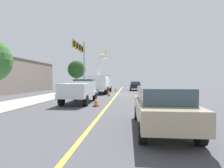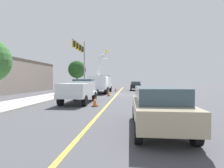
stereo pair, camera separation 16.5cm
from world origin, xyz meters
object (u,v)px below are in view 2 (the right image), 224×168
object	(u,v)px
traffic_cone_mid_rear	(116,89)
passing_minivan	(135,85)
trailing_sedan	(158,105)
traffic_cone_mid_front	(109,93)
traffic_signal_mast	(81,55)
traffic_cone_leading	(95,102)
utility_bucket_truck	(101,82)
service_pickup_truck	(79,90)

from	to	relation	value
traffic_cone_mid_rear	passing_minivan	bearing A→B (deg)	-38.70
trailing_sedan	traffic_cone_mid_rear	world-z (taller)	trailing_sedan
traffic_cone_mid_front	traffic_cone_mid_rear	size ratio (longest dim) A/B	1.06
passing_minivan	traffic_signal_mast	distance (m)	11.73
trailing_sedan	traffic_cone_mid_front	size ratio (longest dim) A/B	6.60
passing_minivan	traffic_cone_leading	world-z (taller)	passing_minivan
traffic_cone_leading	traffic_cone_mid_front	size ratio (longest dim) A/B	0.96
passing_minivan	traffic_cone_mid_front	world-z (taller)	passing_minivan
passing_minivan	traffic_cone_leading	distance (m)	21.44
traffic_cone_mid_front	traffic_signal_mast	bearing A→B (deg)	47.68
traffic_cone_mid_front	trailing_sedan	bearing A→B (deg)	-154.39
traffic_cone_mid_front	traffic_cone_mid_rear	bearing A→B (deg)	10.53
passing_minivan	traffic_signal_mast	world-z (taller)	traffic_signal_mast
traffic_cone_leading	traffic_cone_mid_front	xyz separation A→B (m)	(8.46, 1.67, 0.02)
traffic_cone_mid_front	traffic_signal_mast	world-z (taller)	traffic_signal_mast
utility_bucket_truck	service_pickup_truck	size ratio (longest dim) A/B	1.45
utility_bucket_truck	traffic_cone_mid_front	xyz separation A→B (m)	(-4.70, -2.70, -1.22)
utility_bucket_truck	traffic_cone_mid_rear	world-z (taller)	utility_bucket_truck
trailing_sedan	traffic_cone_mid_rear	distance (m)	24.20
service_pickup_truck	trailing_sedan	distance (m)	9.41
trailing_sedan	traffic_signal_mast	world-z (taller)	traffic_signal_mast
trailing_sedan	traffic_cone_mid_front	xyz separation A→B (m)	(13.44, 6.44, -0.59)
passing_minivan	traffic_cone_leading	bearing A→B (deg)	-178.69
service_pickup_truck	traffic_cone_mid_rear	size ratio (longest dim) A/B	8.12
passing_minivan	utility_bucket_truck	bearing A→B (deg)	154.82
passing_minivan	traffic_cone_mid_front	distance (m)	13.03
passing_minivan	traffic_signal_mast	xyz separation A→B (m)	(-6.68, 8.09, 5.25)
service_pickup_truck	traffic_cone_mid_front	xyz separation A→B (m)	(6.98, -0.39, -0.74)
utility_bucket_truck	service_pickup_truck	distance (m)	11.91
utility_bucket_truck	service_pickup_truck	world-z (taller)	utility_bucket_truck
service_pickup_truck	trailing_sedan	xyz separation A→B (m)	(-6.46, -6.83, -0.15)
traffic_signal_mast	trailing_sedan	bearing A→B (deg)	-145.92
service_pickup_truck	traffic_cone_mid_rear	bearing A→B (deg)	4.70
traffic_cone_mid_rear	traffic_signal_mast	xyz separation A→B (m)	(-3.04, 5.17, 5.86)
traffic_cone_mid_rear	trailing_sedan	bearing A→B (deg)	-160.25
traffic_cone_mid_front	traffic_cone_mid_rear	xyz separation A→B (m)	(9.33, 1.73, -0.02)
passing_minivan	traffic_cone_mid_front	xyz separation A→B (m)	(-12.97, 1.18, -0.59)
passing_minivan	traffic_signal_mast	size ratio (longest dim) A/B	0.57
utility_bucket_truck	trailing_sedan	distance (m)	20.33
trailing_sedan	traffic_cone_mid_rear	bearing A→B (deg)	19.75
utility_bucket_truck	trailing_sedan	bearing A→B (deg)	-153.25
traffic_cone_leading	traffic_cone_mid_rear	size ratio (longest dim) A/B	1.01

